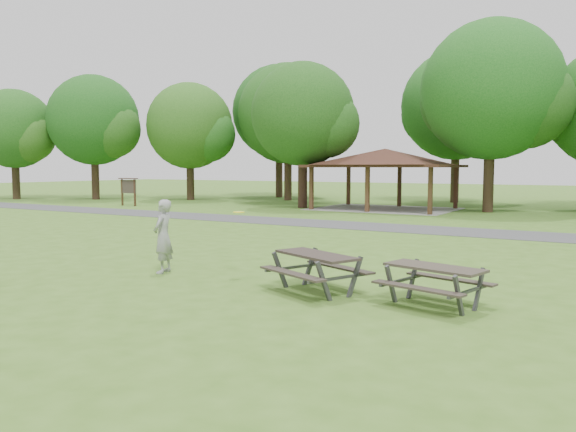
# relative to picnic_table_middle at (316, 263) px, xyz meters

# --- Properties ---
(ground) EXTENTS (160.00, 160.00, 0.00)m
(ground) POSITION_rel_picnic_table_middle_xyz_m (-3.32, -1.28, -0.62)
(ground) COLOR #3E691E
(ground) RESTS_ON ground
(asphalt_path) EXTENTS (120.00, 3.20, 0.02)m
(asphalt_path) POSITION_rel_picnic_table_middle_xyz_m (-3.32, 12.72, -0.61)
(asphalt_path) COLOR #404042
(asphalt_path) RESTS_ON ground
(pavilion) EXTENTS (8.60, 7.01, 3.76)m
(pavilion) POSITION_rel_picnic_table_middle_xyz_m (-7.32, 22.72, 2.44)
(pavilion) COLOR #392415
(pavilion) RESTS_ON ground
(notice_board) EXTENTS (1.60, 0.30, 1.88)m
(notice_board) POSITION_rel_picnic_table_middle_xyz_m (-23.32, 16.72, 0.69)
(notice_board) COLOR #322012
(notice_board) RESTS_ON ground
(tree_row_a) EXTENTS (7.56, 7.20, 9.97)m
(tree_row_a) POSITION_rel_picnic_table_middle_xyz_m (-31.23, 20.75, 5.53)
(tree_row_a) COLOR black
(tree_row_a) RESTS_ON ground
(tree_row_b) EXTENTS (7.14, 6.80, 9.28)m
(tree_row_b) POSITION_rel_picnic_table_middle_xyz_m (-24.24, 24.25, 5.04)
(tree_row_b) COLOR black
(tree_row_b) RESTS_ON ground
(tree_row_c) EXTENTS (8.19, 7.80, 10.67)m
(tree_row_c) POSITION_rel_picnic_table_middle_xyz_m (-17.23, 27.75, 5.92)
(tree_row_c) COLOR #321F16
(tree_row_c) RESTS_ON ground
(tree_row_d) EXTENTS (6.93, 6.60, 9.27)m
(tree_row_d) POSITION_rel_picnic_table_middle_xyz_m (-12.24, 21.25, 5.15)
(tree_row_d) COLOR black
(tree_row_d) RESTS_ON ground
(tree_row_e) EXTENTS (8.40, 8.00, 11.02)m
(tree_row_e) POSITION_rel_picnic_table_middle_xyz_m (-1.22, 23.75, 6.16)
(tree_row_e) COLOR black
(tree_row_e) RESTS_ON ground
(tree_deep_a) EXTENTS (8.40, 8.00, 11.38)m
(tree_deep_a) POSITION_rel_picnic_table_middle_xyz_m (-20.22, 31.25, 6.51)
(tree_deep_a) COLOR #331F16
(tree_deep_a) RESTS_ON ground
(tree_deep_b) EXTENTS (8.40, 8.00, 11.13)m
(tree_deep_b) POSITION_rel_picnic_table_middle_xyz_m (-5.22, 31.75, 6.27)
(tree_deep_b) COLOR #312216
(tree_deep_b) RESTS_ON ground
(tree_flank_left) EXTENTS (6.72, 6.40, 8.93)m
(tree_flank_left) POSITION_rel_picnic_table_middle_xyz_m (-37.24, 17.75, 4.90)
(tree_flank_left) COLOR black
(tree_flank_left) RESTS_ON ground
(picnic_table_middle) EXTENTS (2.40, 2.21, 0.84)m
(picnic_table_middle) POSITION_rel_picnic_table_middle_xyz_m (0.00, 0.00, 0.00)
(picnic_table_middle) COLOR #2A221E
(picnic_table_middle) RESTS_ON ground
(picnic_table_far) EXTENTS (2.13, 1.86, 0.79)m
(picnic_table_far) POSITION_rel_picnic_table_middle_xyz_m (2.47, 0.08, -0.04)
(picnic_table_far) COLOR #312A23
(picnic_table_far) RESTS_ON ground
(frisbee_in_flight) EXTENTS (0.30, 0.30, 0.02)m
(frisbee_in_flight) POSITION_rel_picnic_table_middle_xyz_m (-2.40, 0.57, 0.93)
(frisbee_in_flight) COLOR yellow
(frisbee_in_flight) RESTS_ON ground
(frisbee_thrower) EXTENTS (0.61, 0.76, 1.83)m
(frisbee_thrower) POSITION_rel_picnic_table_middle_xyz_m (-4.28, -0.03, 0.29)
(frisbee_thrower) COLOR gray
(frisbee_thrower) RESTS_ON ground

